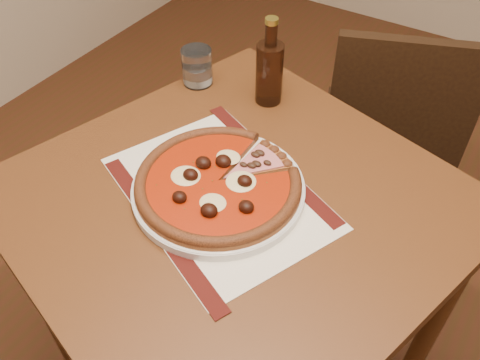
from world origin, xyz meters
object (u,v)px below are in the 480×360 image
(water_glass, at_px, (197,67))
(bottle, at_px, (269,70))
(table, at_px, (235,230))
(chair_far, at_px, (389,129))
(pizza, at_px, (218,182))
(plate, at_px, (218,189))

(water_glass, distance_m, bottle, 0.19)
(table, relative_size, water_glass, 11.00)
(table, distance_m, chair_far, 0.74)
(table, height_order, pizza, pizza)
(table, distance_m, bottle, 0.38)
(water_glass, relative_size, bottle, 0.43)
(table, bearing_deg, bottle, 108.47)
(pizza, bearing_deg, chair_far, 78.75)
(pizza, xyz_separation_m, water_glass, (-0.26, 0.29, 0.01))
(table, xyz_separation_m, pizza, (-0.03, -0.01, 0.13))
(plate, relative_size, bottle, 1.60)
(plate, xyz_separation_m, water_glass, (-0.26, 0.29, 0.03))
(table, bearing_deg, pizza, -166.94)
(water_glass, xyz_separation_m, bottle, (0.19, 0.03, 0.04))
(plate, xyz_separation_m, bottle, (-0.07, 0.32, 0.07))
(plate, bearing_deg, bottle, 102.66)
(chair_far, height_order, plate, chair_far)
(plate, relative_size, water_glass, 3.74)
(chair_far, height_order, water_glass, water_glass)
(chair_far, xyz_separation_m, pizza, (-0.14, -0.72, 0.30))
(chair_far, distance_m, pizza, 0.80)
(pizza, distance_m, bottle, 0.33)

